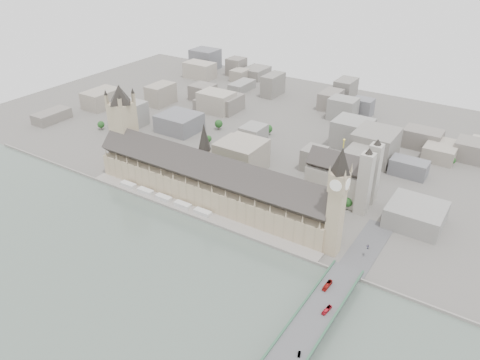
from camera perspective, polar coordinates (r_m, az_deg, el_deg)
The scene contains 17 objects.
ground at distance 469.47m, azimuth -5.01°, elevation -3.59°, with size 900.00×900.00×0.00m, color #595651.
river_thames at distance 382.01m, azimuth -20.68°, elevation -14.68°, with size 600.00×600.00×0.00m, color #4F5D53.
embankment_wall at distance 458.94m, azimuth -6.15°, elevation -4.28°, with size 600.00×1.50×3.00m, color gray.
river_terrace at distance 464.04m, azimuth -5.58°, elevation -3.90°, with size 270.00×15.00×2.00m, color gray.
terrace_tents at distance 485.36m, azimuth -9.29°, elevation -2.15°, with size 118.00×7.00×4.00m.
palace_of_westminster at distance 471.14m, azimuth -3.68°, elevation -0.19°, with size 265.00×40.73×55.44m.
elizabeth_tower at distance 387.29m, azimuth 11.82°, elevation -1.75°, with size 17.00×17.00×107.50m.
victoria_tower at distance 536.33m, azimuth -14.04°, elevation 6.60°, with size 30.00×30.00×100.00m.
central_tower at distance 465.02m, azimuth -4.35°, elevation 4.25°, with size 13.00×13.00×48.00m.
westminster_bridge at distance 342.70m, azimuth 8.38°, elevation -17.58°, with size 25.00×325.00×10.25m, color #474749.
westminster_abbey at distance 482.92m, azimuth 12.41°, elevation 0.24°, with size 68.00×36.00×64.00m.
city_skyline_inland at distance 649.76m, azimuth 8.23°, elevation 7.72°, with size 720.00×360.00×38.00m, color gray, non-canonical shape.
park_trees at distance 512.16m, azimuth -1.87°, elevation 0.48°, with size 110.00×30.00×15.00m, color #183F16, non-canonical shape.
red_bus_north at distance 367.11m, azimuth 10.60°, elevation -12.50°, with size 2.88×12.29×3.42m, color #A31612.
red_bus_south at distance 348.37m, azimuth 10.54°, elevation -15.31°, with size 2.43×10.38×2.89m, color red.
car_silver at distance 319.81m, azimuth 7.23°, elevation -20.31°, with size 1.65×4.74×1.56m, color gray.
car_approach at distance 413.94m, azimuth 15.32°, elevation -7.86°, with size 1.90×4.68×1.36m, color gray.
Camera 1 is at (248.05, -308.18, 252.79)m, focal length 35.00 mm.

